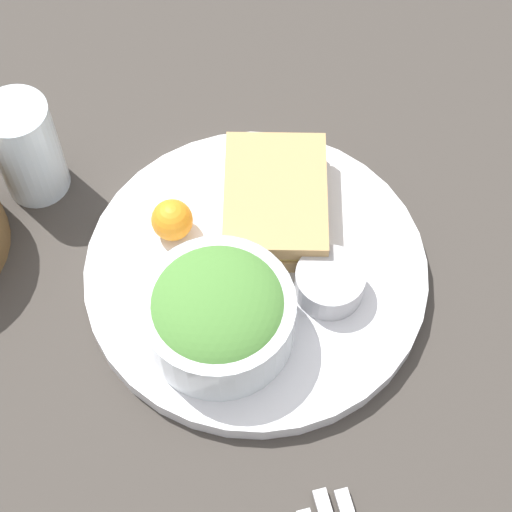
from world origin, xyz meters
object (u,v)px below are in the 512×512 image
object	(u,v)px
salad_bowl	(218,313)
drink_glass	(27,149)
plate	(256,272)
sandwich	(275,201)
dressing_cup	(330,283)

from	to	relation	value
salad_bowl	drink_glass	distance (m)	0.27
salad_bowl	drink_glass	world-z (taller)	drink_glass
plate	drink_glass	size ratio (longest dim) A/B	2.88
sandwich	dressing_cup	world-z (taller)	sandwich
salad_bowl	dressing_cup	distance (m)	0.11
sandwich	salad_bowl	xyz separation A→B (m)	(-0.13, 0.06, 0.02)
sandwich	dressing_cup	size ratio (longest dim) A/B	2.18
dressing_cup	salad_bowl	bearing A→B (deg)	110.51
dressing_cup	plate	bearing A→B (deg)	66.89
plate	sandwich	world-z (taller)	sandwich
dressing_cup	drink_glass	size ratio (longest dim) A/B	0.57
salad_bowl	dressing_cup	xyz separation A→B (m)	(0.04, -0.10, -0.02)
salad_bowl	drink_glass	xyz separation A→B (m)	(0.19, 0.19, 0.00)
drink_glass	plate	bearing A→B (deg)	-118.60
plate	drink_glass	xyz separation A→B (m)	(0.12, 0.23, 0.05)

